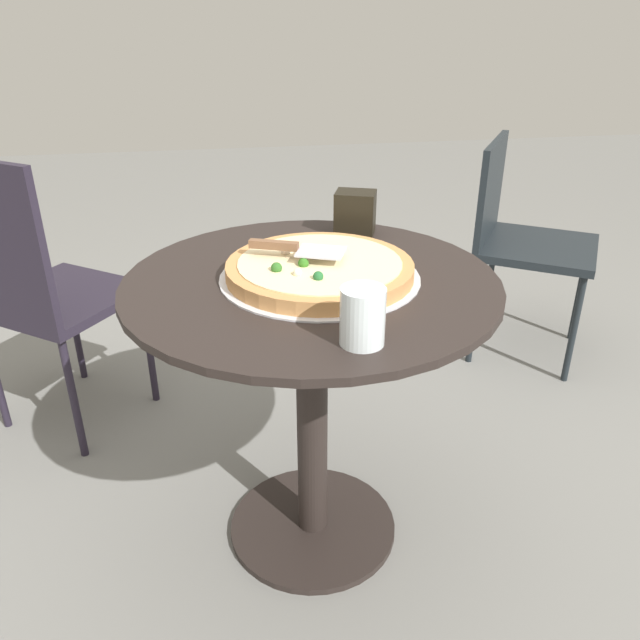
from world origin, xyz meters
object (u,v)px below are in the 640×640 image
drinking_cup (363,316)px  patio_chair_far (519,232)px  pizza_on_tray (320,270)px  napkin_dispenser (355,213)px  patio_chair_near (35,283)px  patio_table (312,360)px  pizza_server (296,248)px

drinking_cup → patio_chair_far: (0.89, 1.17, -0.29)m
pizza_on_tray → napkin_dispenser: size_ratio=4.01×
patio_chair_near → napkin_dispenser: bearing=-19.4°
patio_table → patio_chair_near: size_ratio=0.91×
pizza_on_tray → patio_chair_far: bearing=43.6°
patio_table → patio_chair_far: size_ratio=1.00×
drinking_cup → napkin_dispenser: size_ratio=0.96×
patio_table → pizza_on_tray: bearing=-8.7°
drinking_cup → patio_chair_near: patio_chair_near is taller
pizza_server → patio_chair_near: (-0.71, 0.57, -0.27)m
patio_table → pizza_server: 0.27m
patio_table → pizza_server: bearing=136.5°
drinking_cup → patio_chair_near: bearing=131.1°
pizza_server → patio_chair_far: (0.96, 0.84, -0.30)m
pizza_on_tray → pizza_server: (-0.05, 0.03, 0.04)m
drinking_cup → patio_chair_far: size_ratio=0.13×
drinking_cup → pizza_on_tray: bearing=94.7°
patio_chair_far → pizza_on_tray: bearing=-136.4°
pizza_server → napkin_dispenser: 0.31m
napkin_dispenser → patio_chair_near: patio_chair_near is taller
pizza_server → napkin_dispenser: (0.19, 0.25, -0.01)m
pizza_server → patio_chair_near: patio_chair_near is taller
patio_table → patio_chair_near: bearing=141.2°
drinking_cup → napkin_dispenser: bearing=78.8°
pizza_server → pizza_on_tray: bearing=-32.5°
napkin_dispenser → patio_table: bearing=-99.3°
patio_chair_far → pizza_server: bearing=-138.8°
drinking_cup → napkin_dispenser: (0.12, 0.58, 0.00)m
pizza_server → patio_chair_far: patio_chair_far is taller
pizza_on_tray → drinking_cup: drinking_cup is taller
napkin_dispenser → patio_chair_near: (-0.90, 0.32, -0.27)m
pizza_server → drinking_cup: 0.34m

